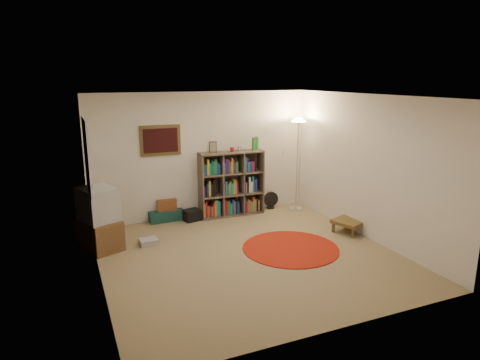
% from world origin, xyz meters
% --- Properties ---
extents(room, '(4.54, 4.54, 2.54)m').
position_xyz_m(room, '(-0.05, 0.05, 1.26)').
color(room, olive).
rests_on(room, ground).
extents(bookshelf, '(1.33, 0.41, 1.58)m').
position_xyz_m(bookshelf, '(0.51, 2.06, 0.64)').
color(bookshelf, brown).
rests_on(bookshelf, ground).
extents(floor_lamp, '(0.42, 0.42, 1.95)m').
position_xyz_m(floor_lamp, '(1.93, 1.84, 1.62)').
color(floor_lamp, white).
rests_on(floor_lamp, ground).
extents(floor_fan, '(0.32, 0.17, 0.37)m').
position_xyz_m(floor_fan, '(1.47, 2.11, 0.19)').
color(floor_fan, black).
rests_on(floor_fan, ground).
extents(tv_stand, '(0.73, 0.85, 1.04)m').
position_xyz_m(tv_stand, '(-2.13, 1.22, 0.50)').
color(tv_stand, brown).
rests_on(tv_stand, ground).
extents(dvd_box, '(0.31, 0.26, 0.10)m').
position_xyz_m(dvd_box, '(-1.38, 1.10, 0.05)').
color(dvd_box, '#A6A6AA').
rests_on(dvd_box, ground).
extents(suitcase, '(0.69, 0.46, 0.22)m').
position_xyz_m(suitcase, '(-0.82, 2.28, 0.11)').
color(suitcase, '#143831').
rests_on(suitcase, ground).
extents(wicker_basket, '(0.42, 0.33, 0.22)m').
position_xyz_m(wicker_basket, '(-0.78, 2.24, 0.33)').
color(wicker_basket, brown).
rests_on(wicker_basket, suitcase).
extents(duffel_bag, '(0.36, 0.32, 0.22)m').
position_xyz_m(duffel_bag, '(-0.34, 2.01, 0.11)').
color(duffel_bag, black).
rests_on(duffel_bag, ground).
extents(red_rug, '(1.60, 1.60, 0.01)m').
position_xyz_m(red_rug, '(0.76, -0.01, 0.01)').
color(red_rug, maroon).
rests_on(red_rug, ground).
extents(side_table, '(0.66, 0.66, 0.23)m').
position_xyz_m(side_table, '(2.12, 0.25, 0.19)').
color(side_table, '#493819').
rests_on(side_table, ground).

